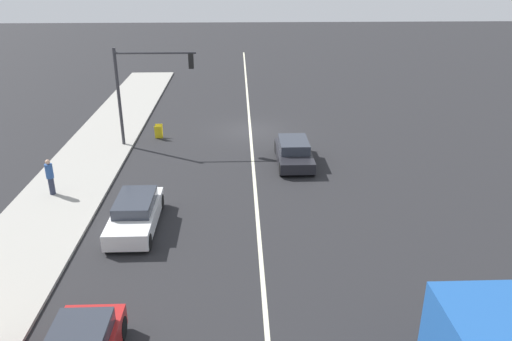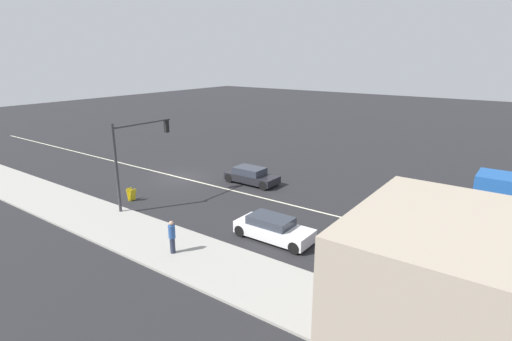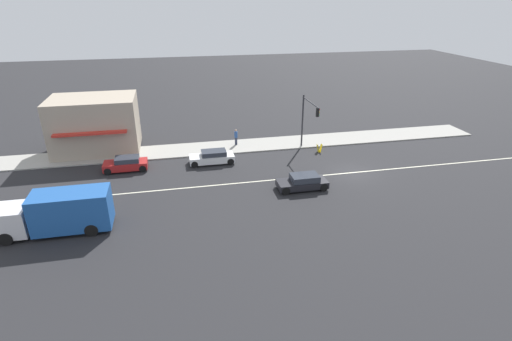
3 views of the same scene
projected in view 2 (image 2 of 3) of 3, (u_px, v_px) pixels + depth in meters
The scene contains 9 objects.
ground_plane at pixel (403, 233), 22.48m from camera, with size 160.00×160.00×0.00m, color #232326.
sidewalk_right at pixel (346, 316), 15.19m from camera, with size 4.00×73.00×0.12m, color #9E9B93.
lane_marking_center at pixel (180, 177), 32.64m from camera, with size 0.16×60.00×0.01m, color beige.
traffic_signal_main at pixel (134, 149), 25.32m from camera, with size 4.59×0.34×5.60m.
pedestrian at pixel (172, 236), 19.71m from camera, with size 0.34×0.34×1.71m.
warning_aframe_sign at pixel (131, 194), 27.39m from camera, with size 0.45×0.53×0.84m.
sedan_dark at pixel (251, 176), 30.96m from camera, with size 1.82×4.20×1.26m.
van_white at pixel (273, 229), 21.51m from camera, with size 1.74×4.30×1.28m.
hatchback_red at pixel (431, 275), 16.97m from camera, with size 1.76×3.96×1.29m.
Camera 2 is at (21.56, 23.39, 9.63)m, focal length 28.00 mm.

